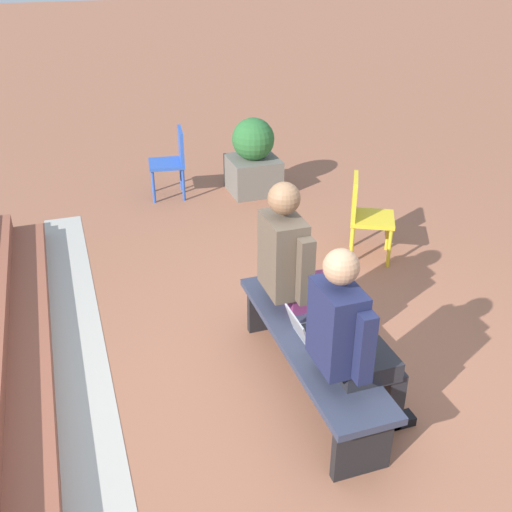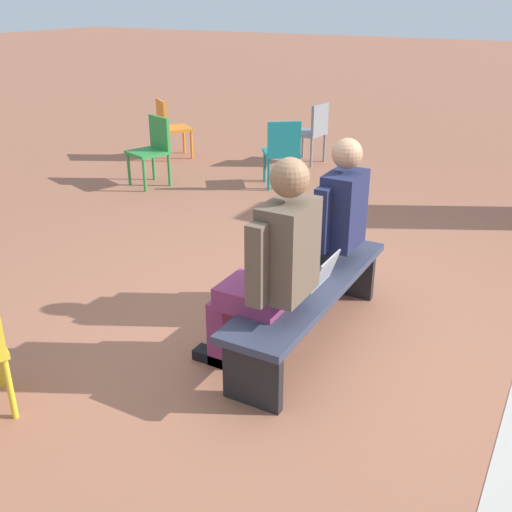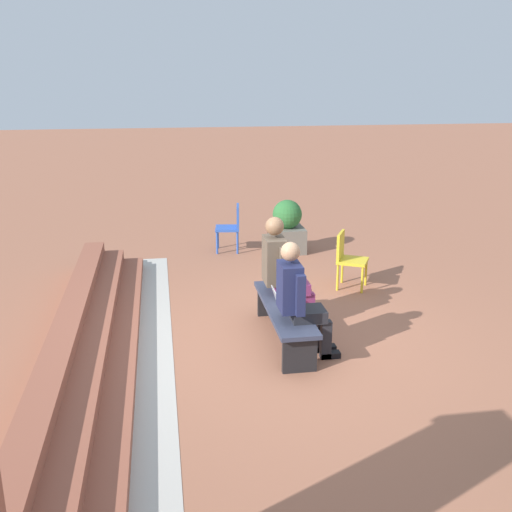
{
  "view_description": "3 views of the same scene",
  "coord_description": "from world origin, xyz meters",
  "px_view_note": "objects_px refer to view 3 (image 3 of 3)",
  "views": [
    {
      "loc": [
        -2.99,
        1.38,
        2.88
      ],
      "look_at": [
        0.44,
        0.21,
        0.93
      ],
      "focal_mm": 42.0,
      "sensor_mm": 36.0,
      "label": 1
    },
    {
      "loc": [
        3.38,
        1.38,
        2.24
      ],
      "look_at": [
        0.06,
        -0.47,
        0.56
      ],
      "focal_mm": 42.0,
      "sensor_mm": 36.0,
      "label": 2
    },
    {
      "loc": [
        -6.38,
        1.34,
        3.07
      ],
      "look_at": [
        0.51,
        0.22,
        0.94
      ],
      "focal_mm": 42.0,
      "sensor_mm": 36.0,
      "label": 3
    }
  ],
  "objects_px": {
    "bench": "(284,313)",
    "laptop": "(284,302)",
    "plastic_chair_far_right": "(348,256)",
    "planter": "(287,228)",
    "person_student": "(299,297)",
    "person_adult": "(283,269)",
    "plastic_chair_near_bench_right": "(232,225)"
  },
  "relations": [
    {
      "from": "plastic_chair_far_right",
      "to": "planter",
      "type": "bearing_deg",
      "value": 13.71
    },
    {
      "from": "laptop",
      "to": "planter",
      "type": "distance_m",
      "value": 3.78
    },
    {
      "from": "person_student",
      "to": "laptop",
      "type": "xyz_separation_m",
      "value": [
        0.43,
        0.08,
        -0.22
      ]
    },
    {
      "from": "plastic_chair_far_right",
      "to": "bench",
      "type": "bearing_deg",
      "value": 142.26
    },
    {
      "from": "person_adult",
      "to": "bench",
      "type": "bearing_deg",
      "value": 170.88
    },
    {
      "from": "plastic_chair_near_bench_right",
      "to": "plastic_chair_far_right",
      "type": "relative_size",
      "value": 1.0
    },
    {
      "from": "person_adult",
      "to": "laptop",
      "type": "xyz_separation_m",
      "value": [
        -0.46,
        0.08,
        -0.25
      ]
    },
    {
      "from": "person_student",
      "to": "plastic_chair_far_right",
      "type": "height_order",
      "value": "person_student"
    },
    {
      "from": "person_student",
      "to": "planter",
      "type": "bearing_deg",
      "value": -10.33
    },
    {
      "from": "bench",
      "to": "person_student",
      "type": "distance_m",
      "value": 0.58
    },
    {
      "from": "bench",
      "to": "planter",
      "type": "xyz_separation_m",
      "value": [
        3.68,
        -0.82,
        0.08
      ]
    },
    {
      "from": "bench",
      "to": "laptop",
      "type": "height_order",
      "value": "laptop"
    },
    {
      "from": "bench",
      "to": "plastic_chair_far_right",
      "type": "distance_m",
      "value": 2.14
    },
    {
      "from": "bench",
      "to": "person_adult",
      "type": "height_order",
      "value": "person_adult"
    },
    {
      "from": "bench",
      "to": "planter",
      "type": "distance_m",
      "value": 3.77
    },
    {
      "from": "bench",
      "to": "plastic_chair_far_right",
      "type": "bearing_deg",
      "value": -37.74
    },
    {
      "from": "bench",
      "to": "person_student",
      "type": "bearing_deg",
      "value": -171.25
    },
    {
      "from": "plastic_chair_near_bench_right",
      "to": "bench",
      "type": "bearing_deg",
      "value": -177.74
    },
    {
      "from": "person_adult",
      "to": "person_student",
      "type": "bearing_deg",
      "value": 179.74
    },
    {
      "from": "laptop",
      "to": "person_student",
      "type": "bearing_deg",
      "value": -169.42
    },
    {
      "from": "bench",
      "to": "laptop",
      "type": "bearing_deg",
      "value": 137.52
    },
    {
      "from": "person_adult",
      "to": "plastic_chair_near_bench_right",
      "type": "distance_m",
      "value": 3.44
    },
    {
      "from": "person_student",
      "to": "plastic_chair_near_bench_right",
      "type": "height_order",
      "value": "person_student"
    },
    {
      "from": "bench",
      "to": "plastic_chair_near_bench_right",
      "type": "xyz_separation_m",
      "value": [
        3.87,
        0.15,
        0.13
      ]
    },
    {
      "from": "bench",
      "to": "planter",
      "type": "relative_size",
      "value": 1.91
    },
    {
      "from": "plastic_chair_far_right",
      "to": "laptop",
      "type": "bearing_deg",
      "value": 142.22
    },
    {
      "from": "person_adult",
      "to": "laptop",
      "type": "height_order",
      "value": "person_adult"
    },
    {
      "from": "plastic_chair_far_right",
      "to": "planter",
      "type": "xyz_separation_m",
      "value": [
        1.99,
        0.49,
        -0.04
      ]
    },
    {
      "from": "person_adult",
      "to": "plastic_chair_far_right",
      "type": "relative_size",
      "value": 1.69
    },
    {
      "from": "laptop",
      "to": "plastic_chair_near_bench_right",
      "type": "bearing_deg",
      "value": 2.07
    },
    {
      "from": "person_student",
      "to": "plastic_chair_far_right",
      "type": "relative_size",
      "value": 1.6
    },
    {
      "from": "person_student",
      "to": "plastic_chair_near_bench_right",
      "type": "relative_size",
      "value": 1.6
    }
  ]
}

